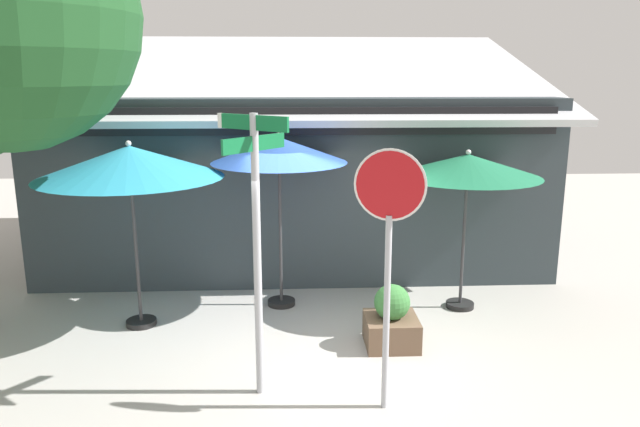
{
  "coord_description": "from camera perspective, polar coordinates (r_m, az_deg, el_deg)",
  "views": [
    {
      "loc": [
        -0.57,
        -7.38,
        3.61
      ],
      "look_at": [
        -0.14,
        1.2,
        1.6
      ],
      "focal_mm": 33.5,
      "sensor_mm": 36.0,
      "label": 1
    }
  ],
  "objects": [
    {
      "name": "ground_plane",
      "position": [
        8.26,
        1.45,
        -13.15
      ],
      "size": [
        28.0,
        28.0,
        0.1
      ],
      "primitive_type": "cube",
      "color": "#ADA8A0"
    },
    {
      "name": "cafe_building",
      "position": [
        12.48,
        -2.4,
        4.37
      ],
      "size": [
        9.62,
        5.77,
        4.49
      ],
      "color": "#333D42",
      "rests_on": "ground"
    },
    {
      "name": "street_sign_post",
      "position": [
        6.55,
        -6.12,
        -1.35
      ],
      "size": [
        0.79,
        0.74,
        3.22
      ],
      "color": "#A8AAB2",
      "rests_on": "ground"
    },
    {
      "name": "stop_sign",
      "position": [
        6.23,
        6.58,
        -1.88
      ],
      "size": [
        0.72,
        0.25,
        2.89
      ],
      "color": "#A8AAB2",
      "rests_on": "ground"
    },
    {
      "name": "patio_umbrella_teal_left",
      "position": [
        8.7,
        -17.71,
        4.63
      ],
      "size": [
        2.59,
        2.59,
        2.72
      ],
      "color": "black",
      "rests_on": "ground"
    },
    {
      "name": "patio_umbrella_royal_blue_center",
      "position": [
        9.09,
        -3.93,
        5.91
      ],
      "size": [
        2.08,
        2.08,
        2.75
      ],
      "color": "black",
      "rests_on": "ground"
    },
    {
      "name": "patio_umbrella_forest_green_right",
      "position": [
        9.27,
        13.92,
        4.33
      ],
      "size": [
        2.21,
        2.21,
        2.51
      ],
      "color": "black",
      "rests_on": "ground"
    },
    {
      "name": "sidewalk_planter",
      "position": [
        8.26,
        6.85,
        -10.13
      ],
      "size": [
        0.71,
        0.71,
        0.87
      ],
      "color": "brown",
      "rests_on": "ground"
    }
  ]
}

